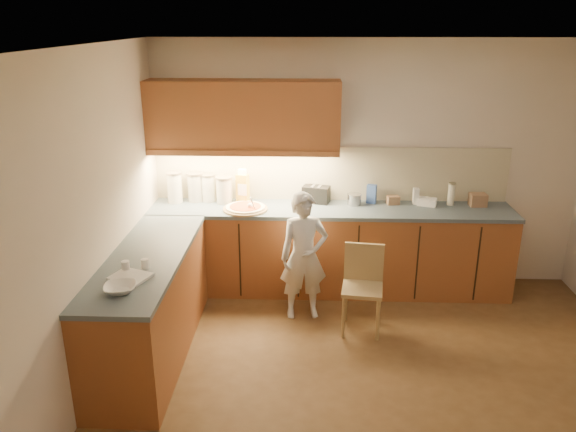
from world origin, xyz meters
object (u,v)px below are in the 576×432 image
object	(u,v)px
pizza_on_board	(246,208)
wooden_chair	(363,282)
child	(304,256)
toaster	(316,194)
oil_jug	(243,187)

from	to	relation	value
pizza_on_board	wooden_chair	distance (m)	1.43
child	toaster	xyz separation A→B (m)	(0.12, 0.78, 0.38)
wooden_chair	toaster	distance (m)	1.20
toaster	wooden_chair	bearing A→B (deg)	-50.72
child	pizza_on_board	bearing A→B (deg)	131.49
wooden_chair	oil_jug	distance (m)	1.66
wooden_chair	toaster	xyz separation A→B (m)	(-0.43, 0.98, 0.54)
child	oil_jug	distance (m)	1.09
pizza_on_board	child	xyz separation A→B (m)	(0.61, -0.50, -0.31)
pizza_on_board	wooden_chair	bearing A→B (deg)	-31.26
wooden_chair	oil_jug	world-z (taller)	oil_jug
toaster	oil_jug	bearing A→B (deg)	-161.62
child	oil_jug	bearing A→B (deg)	122.54
pizza_on_board	toaster	bearing A→B (deg)	21.26
pizza_on_board	oil_jug	bearing A→B (deg)	102.34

